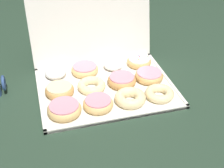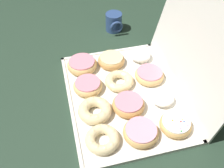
{
  "view_description": "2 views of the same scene",
  "coord_description": "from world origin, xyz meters",
  "px_view_note": "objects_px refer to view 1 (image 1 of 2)",
  "views": [
    {
      "loc": [
        -0.25,
        -1.02,
        0.74
      ],
      "look_at": [
        0.01,
        -0.05,
        0.05
      ],
      "focal_mm": 50.96,
      "sensor_mm": 36.0,
      "label": 1
    },
    {
      "loc": [
        0.61,
        -0.2,
        0.73
      ],
      "look_at": [
        -0.03,
        -0.04,
        0.05
      ],
      "focal_mm": 40.81,
      "sensor_mm": 36.0,
      "label": 2
    }
  ],
  "objects_px": {
    "cruller_donut_5": "(92,86)",
    "pink_frosted_donut_6": "(121,80)",
    "glazed_ring_donut_4": "(60,90)",
    "pink_frosted_donut_1": "(98,103)",
    "pink_frosted_donut_7": "(149,76)",
    "cruller_donut_2": "(130,98)",
    "pink_frosted_donut_9": "(85,69)",
    "pink_frosted_donut_0": "(64,109)",
    "donut_box": "(106,88)",
    "powdered_filled_donut_10": "(113,65)",
    "cruller_donut_3": "(160,93)",
    "sprinkle_donut_11": "(139,61)",
    "powdered_filled_donut_8": "(56,72)"
  },
  "relations": [
    {
      "from": "pink_frosted_donut_0",
      "to": "pink_frosted_donut_1",
      "type": "distance_m",
      "value": 0.12
    },
    {
      "from": "cruller_donut_3",
      "to": "pink_frosted_donut_7",
      "type": "distance_m",
      "value": 0.13
    },
    {
      "from": "cruller_donut_5",
      "to": "pink_frosted_donut_9",
      "type": "height_order",
      "value": "pink_frosted_donut_9"
    },
    {
      "from": "cruller_donut_3",
      "to": "pink_frosted_donut_9",
      "type": "distance_m",
      "value": 0.34
    },
    {
      "from": "donut_box",
      "to": "pink_frosted_donut_6",
      "type": "height_order",
      "value": "pink_frosted_donut_6"
    },
    {
      "from": "powdered_filled_donut_10",
      "to": "pink_frosted_donut_0",
      "type": "bearing_deg",
      "value": -134.66
    },
    {
      "from": "cruller_donut_2",
      "to": "cruller_donut_5",
      "type": "bearing_deg",
      "value": 135.64
    },
    {
      "from": "cruller_donut_5",
      "to": "pink_frosted_donut_6",
      "type": "height_order",
      "value": "pink_frosted_donut_6"
    },
    {
      "from": "donut_box",
      "to": "pink_frosted_donut_6",
      "type": "xyz_separation_m",
      "value": [
        0.07,
        0.0,
        0.03
      ]
    },
    {
      "from": "cruller_donut_5",
      "to": "pink_frosted_donut_7",
      "type": "bearing_deg",
      "value": 1.89
    },
    {
      "from": "pink_frosted_donut_6",
      "to": "sprinkle_donut_11",
      "type": "distance_m",
      "value": 0.17
    },
    {
      "from": "pink_frosted_donut_6",
      "to": "pink_frosted_donut_9",
      "type": "distance_m",
      "value": 0.17
    },
    {
      "from": "cruller_donut_2",
      "to": "pink_frosted_donut_7",
      "type": "xyz_separation_m",
      "value": [
        0.12,
        0.13,
        -0.0
      ]
    },
    {
      "from": "cruller_donut_3",
      "to": "glazed_ring_donut_4",
      "type": "relative_size",
      "value": 0.98
    },
    {
      "from": "powdered_filled_donut_8",
      "to": "cruller_donut_5",
      "type": "bearing_deg",
      "value": -45.93
    },
    {
      "from": "pink_frosted_donut_9",
      "to": "cruller_donut_2",
      "type": "bearing_deg",
      "value": -63.38
    },
    {
      "from": "pink_frosted_donut_1",
      "to": "sprinkle_donut_11",
      "type": "relative_size",
      "value": 1.03
    },
    {
      "from": "pink_frosted_donut_7",
      "to": "powdered_filled_donut_10",
      "type": "xyz_separation_m",
      "value": [
        -0.12,
        0.12,
        0.0
      ]
    },
    {
      "from": "glazed_ring_donut_4",
      "to": "cruller_donut_5",
      "type": "bearing_deg",
      "value": -0.07
    },
    {
      "from": "pink_frosted_donut_6",
      "to": "pink_frosted_donut_9",
      "type": "relative_size",
      "value": 1.0
    },
    {
      "from": "pink_frosted_donut_6",
      "to": "powdered_filled_donut_10",
      "type": "bearing_deg",
      "value": 89.98
    },
    {
      "from": "pink_frosted_donut_1",
      "to": "cruller_donut_3",
      "type": "height_order",
      "value": "pink_frosted_donut_1"
    },
    {
      "from": "powdered_filled_donut_8",
      "to": "pink_frosted_donut_9",
      "type": "xyz_separation_m",
      "value": [
        0.12,
        -0.0,
        -0.0
      ]
    },
    {
      "from": "donut_box",
      "to": "pink_frosted_donut_9",
      "type": "distance_m",
      "value": 0.14
    },
    {
      "from": "pink_frosted_donut_6",
      "to": "powdered_filled_donut_8",
      "type": "distance_m",
      "value": 0.28
    },
    {
      "from": "glazed_ring_donut_4",
      "to": "powdered_filled_donut_8",
      "type": "height_order",
      "value": "powdered_filled_donut_8"
    },
    {
      "from": "pink_frosted_donut_0",
      "to": "pink_frosted_donut_7",
      "type": "bearing_deg",
      "value": 19.44
    },
    {
      "from": "cruller_donut_3",
      "to": "cruller_donut_5",
      "type": "relative_size",
      "value": 0.99
    },
    {
      "from": "cruller_donut_3",
      "to": "powdered_filled_donut_8",
      "type": "relative_size",
      "value": 1.24
    },
    {
      "from": "powdered_filled_donut_8",
      "to": "donut_box",
      "type": "bearing_deg",
      "value": -34.73
    },
    {
      "from": "cruller_donut_2",
      "to": "cruller_donut_5",
      "type": "height_order",
      "value": "cruller_donut_2"
    },
    {
      "from": "cruller_donut_5",
      "to": "powdered_filled_donut_10",
      "type": "height_order",
      "value": "powdered_filled_donut_10"
    },
    {
      "from": "pink_frosted_donut_0",
      "to": "powdered_filled_donut_8",
      "type": "relative_size",
      "value": 1.37
    },
    {
      "from": "donut_box",
      "to": "cruller_donut_3",
      "type": "relative_size",
      "value": 4.81
    },
    {
      "from": "pink_frosted_donut_7",
      "to": "cruller_donut_3",
      "type": "bearing_deg",
      "value": -92.5
    },
    {
      "from": "pink_frosted_donut_0",
      "to": "sprinkle_donut_11",
      "type": "relative_size",
      "value": 1.14
    },
    {
      "from": "pink_frosted_donut_1",
      "to": "pink_frosted_donut_7",
      "type": "distance_m",
      "value": 0.28
    },
    {
      "from": "cruller_donut_2",
      "to": "sprinkle_donut_11",
      "type": "bearing_deg",
      "value": 63.84
    },
    {
      "from": "glazed_ring_donut_4",
      "to": "cruller_donut_5",
      "type": "height_order",
      "value": "glazed_ring_donut_4"
    },
    {
      "from": "donut_box",
      "to": "powdered_filled_donut_10",
      "type": "distance_m",
      "value": 0.15
    },
    {
      "from": "pink_frosted_donut_0",
      "to": "pink_frosted_donut_6",
      "type": "height_order",
      "value": "pink_frosted_donut_0"
    },
    {
      "from": "donut_box",
      "to": "powdered_filled_donut_10",
      "type": "height_order",
      "value": "powdered_filled_donut_10"
    },
    {
      "from": "cruller_donut_2",
      "to": "glazed_ring_donut_4",
      "type": "distance_m",
      "value": 0.28
    },
    {
      "from": "donut_box",
      "to": "powdered_filled_donut_10",
      "type": "bearing_deg",
      "value": 62.66
    },
    {
      "from": "cruller_donut_5",
      "to": "glazed_ring_donut_4",
      "type": "bearing_deg",
      "value": 179.93
    },
    {
      "from": "cruller_donut_2",
      "to": "powdered_filled_donut_8",
      "type": "distance_m",
      "value": 0.35
    },
    {
      "from": "cruller_donut_2",
      "to": "pink_frosted_donut_7",
      "type": "height_order",
      "value": "cruller_donut_2"
    },
    {
      "from": "pink_frosted_donut_1",
      "to": "powdered_filled_donut_10",
      "type": "xyz_separation_m",
      "value": [
        0.13,
        0.25,
        -0.0
      ]
    },
    {
      "from": "cruller_donut_2",
      "to": "cruller_donut_3",
      "type": "bearing_deg",
      "value": 0.12
    },
    {
      "from": "pink_frosted_donut_0",
      "to": "powdered_filled_donut_8",
      "type": "xyz_separation_m",
      "value": [
        -0.0,
        0.25,
        0.0
      ]
    }
  ]
}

